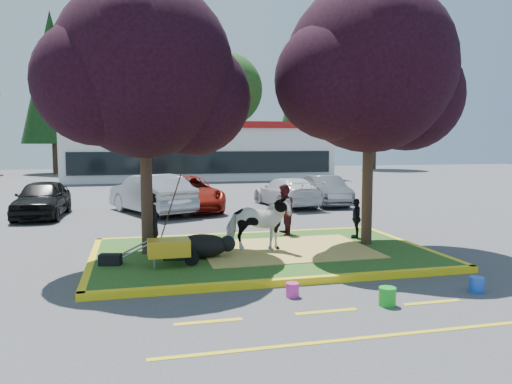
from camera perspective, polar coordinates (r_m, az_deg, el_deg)
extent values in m
plane|color=#424244|center=(12.55, 0.82, -7.39)|extent=(90.00, 90.00, 0.00)
cube|color=#204D18|center=(12.53, 0.82, -7.06)|extent=(8.00, 5.00, 0.15)
cube|color=yellow|center=(10.14, 4.59, -10.15)|extent=(8.30, 0.16, 0.15)
cube|color=yellow|center=(14.99, -1.70, -4.94)|extent=(8.30, 0.16, 0.15)
cube|color=yellow|center=(12.18, -18.27, -7.72)|extent=(0.16, 5.30, 0.15)
cube|color=yellow|center=(14.11, 17.15, -5.87)|extent=(0.16, 5.30, 0.15)
cube|color=#DAC75A|center=(12.68, 3.46, -6.55)|extent=(4.20, 3.00, 0.01)
cylinder|color=black|center=(12.26, -12.42, 1.23)|extent=(0.28, 0.28, 3.53)
sphere|color=black|center=(12.35, -12.69, 13.56)|extent=(4.20, 4.20, 4.20)
sphere|color=black|center=(12.56, -7.28, 10.63)|extent=(2.86, 2.86, 2.86)
sphere|color=black|center=(12.02, -17.73, 11.84)|extent=(2.86, 2.86, 2.86)
cylinder|color=black|center=(13.47, 12.64, 1.97)|extent=(0.28, 0.28, 3.70)
sphere|color=black|center=(13.58, 12.90, 13.72)|extent=(4.40, 4.40, 4.40)
sphere|color=black|center=(14.25, 16.89, 10.56)|extent=(2.99, 2.99, 2.99)
sphere|color=black|center=(12.80, 8.97, 12.50)|extent=(2.99, 2.99, 2.99)
cube|color=yellow|center=(8.21, -5.44, -14.54)|extent=(1.10, 0.12, 0.01)
cube|color=yellow|center=(8.71, 8.06, -13.37)|extent=(1.10, 0.12, 0.01)
cube|color=yellow|center=(9.60, 19.44, -11.81)|extent=(1.10, 0.12, 0.01)
cube|color=yellow|center=(7.68, 11.54, -16.09)|extent=(6.00, 0.10, 0.01)
cube|color=silver|center=(40.16, -6.62, 4.44)|extent=(20.00, 8.00, 4.00)
cube|color=maroon|center=(40.17, -6.65, 7.50)|extent=(20.40, 8.40, 0.50)
cube|color=black|center=(36.16, -5.79, 3.36)|extent=(19.00, 0.10, 1.60)
cylinder|color=black|center=(49.31, -22.00, 4.24)|extent=(0.44, 0.44, 3.92)
cone|color=black|center=(49.65, -22.30, 12.01)|extent=(5.60, 5.60, 11.90)
cylinder|color=black|center=(50.35, -12.68, 4.05)|extent=(0.44, 0.44, 3.08)
sphere|color=#143811|center=(50.49, -12.81, 10.05)|extent=(6.16, 6.16, 6.16)
cylinder|color=black|center=(50.17, -3.46, 4.50)|extent=(0.44, 0.44, 3.64)
sphere|color=#143811|center=(50.43, -3.50, 11.60)|extent=(7.28, 7.28, 7.28)
cylinder|color=black|center=(52.69, 5.06, 4.46)|extent=(0.44, 0.44, 3.50)
cone|color=black|center=(52.91, 5.11, 10.97)|extent=(5.00, 5.00, 10.62)
cylinder|color=black|center=(54.92, 13.34, 4.24)|extent=(0.44, 0.44, 3.22)
sphere|color=#143811|center=(55.07, 13.47, 9.98)|extent=(6.44, 6.44, 6.44)
imported|color=silver|center=(12.35, 0.27, -3.64)|extent=(1.77, 1.16, 1.38)
ellipsoid|color=black|center=(11.79, -6.30, -6.16)|extent=(1.38, 0.93, 0.55)
imported|color=black|center=(12.57, -11.65, -3.42)|extent=(0.49, 0.61, 1.45)
imported|color=#3F121C|center=(14.57, 3.23, -2.02)|extent=(0.61, 0.75, 1.48)
imported|color=black|center=(14.36, 11.39, -2.96)|extent=(0.55, 0.71, 1.12)
cylinder|color=black|center=(11.07, -7.36, -7.56)|extent=(0.32, 0.07, 0.32)
cylinder|color=slate|center=(10.83, -11.51, -8.17)|extent=(0.04, 0.04, 0.23)
cylinder|color=slate|center=(11.21, -11.60, -7.69)|extent=(0.04, 0.04, 0.23)
cube|color=gold|center=(10.97, -9.95, -6.29)|extent=(0.90, 0.55, 0.36)
cylinder|color=slate|center=(10.75, -13.46, -6.51)|extent=(0.58, 0.05, 0.30)
cylinder|color=slate|center=(11.14, -13.48, -6.08)|extent=(0.58, 0.05, 0.30)
cube|color=black|center=(11.53, -16.32, -7.42)|extent=(0.52, 0.36, 0.24)
cube|color=black|center=(11.71, -9.27, -7.00)|extent=(0.54, 0.40, 0.26)
cylinder|color=green|center=(9.17, 14.78, -11.48)|extent=(0.33, 0.33, 0.32)
cylinder|color=#DE31A4|center=(9.38, 4.19, -11.10)|extent=(0.29, 0.29, 0.26)
cylinder|color=blue|center=(10.50, 23.90, -9.66)|extent=(0.32, 0.32, 0.30)
imported|color=black|center=(20.67, -23.25, -0.70)|extent=(1.86, 4.23, 1.42)
imported|color=#A1A4A9|center=(20.35, -11.90, -0.23)|extent=(3.45, 5.05, 1.58)
imported|color=maroon|center=(21.15, -7.91, -0.14)|extent=(2.83, 5.35, 1.43)
imported|color=silver|center=(22.29, 3.49, 0.01)|extent=(2.32, 4.61, 1.28)
imported|color=#5A5C62|center=(23.00, 7.99, 0.18)|extent=(1.65, 4.07, 1.31)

